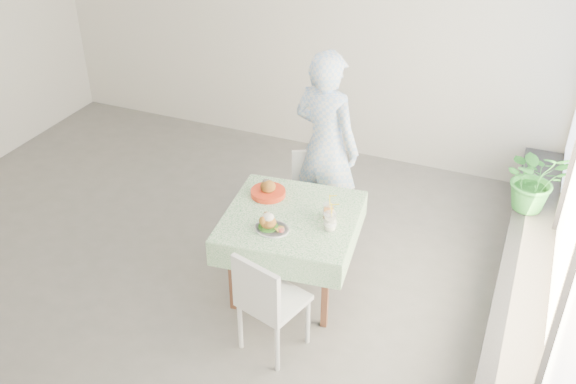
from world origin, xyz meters
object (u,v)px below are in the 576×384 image
at_px(juice_cup_orange, 329,212).
at_px(diner, 326,146).
at_px(chair_near, 273,319).
at_px(cafe_table, 291,243).
at_px(main_dish, 270,224).
at_px(chair_far, 313,210).
at_px(potted_plant, 535,178).

bearing_deg(juice_cup_orange, diner, 111.40).
xyz_separation_m(chair_near, juice_cup_orange, (0.15, 0.76, 0.53)).
bearing_deg(cafe_table, main_dish, -107.20).
bearing_deg(chair_far, cafe_table, -82.23).
bearing_deg(chair_far, potted_plant, 12.68).
xyz_separation_m(cafe_table, main_dish, (-0.08, -0.25, 0.33)).
distance_m(cafe_table, potted_plant, 2.17).
height_order(chair_far, diner, diner).
distance_m(chair_far, juice_cup_orange, 1.02).
bearing_deg(diner, juice_cup_orange, 126.24).
height_order(cafe_table, chair_far, chair_far).
distance_m(chair_far, diner, 0.66).
xyz_separation_m(cafe_table, potted_plant, (1.75, 1.24, 0.34)).
height_order(cafe_table, main_dish, main_dish).
bearing_deg(cafe_table, chair_far, 97.77).
relative_size(cafe_table, chair_near, 1.29).
relative_size(chair_near, juice_cup_orange, 3.36).
height_order(main_dish, juice_cup_orange, juice_cup_orange).
bearing_deg(cafe_table, potted_plant, 35.38).
xyz_separation_m(chair_near, diner, (-0.18, 1.61, 0.63)).
bearing_deg(cafe_table, diner, 92.58).
bearing_deg(chair_near, juice_cup_orange, 78.78).
distance_m(main_dish, juice_cup_orange, 0.48).
xyz_separation_m(cafe_table, juice_cup_orange, (0.29, 0.07, 0.34)).
height_order(chair_far, main_dish, main_dish).
bearing_deg(diner, chair_near, 111.16).
bearing_deg(main_dish, juice_cup_orange, 41.14).
relative_size(cafe_table, potted_plant, 1.93).
xyz_separation_m(main_dish, potted_plant, (1.82, 1.49, 0.01)).
bearing_deg(cafe_table, juice_cup_orange, 13.94).
xyz_separation_m(chair_near, potted_plant, (1.61, 1.93, 0.52)).
height_order(cafe_table, chair_near, chair_near).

